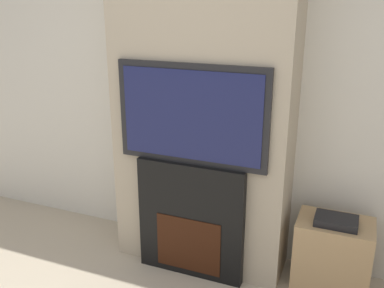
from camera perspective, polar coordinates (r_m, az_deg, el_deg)
wall_back at (r=3.16m, az=3.07°, el=8.68°), size 6.00×0.06×2.70m
chimney_breast at (r=2.94m, az=1.54°, el=7.92°), size 1.25×0.41×2.70m
fireplace at (r=3.07m, az=-0.01°, el=-10.00°), size 0.77×0.15×0.85m
television at (r=2.78m, az=-0.03°, el=3.91°), size 1.04×0.07×0.67m
media_stand at (r=3.13m, az=18.19°, el=-13.82°), size 0.49×0.33×0.56m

